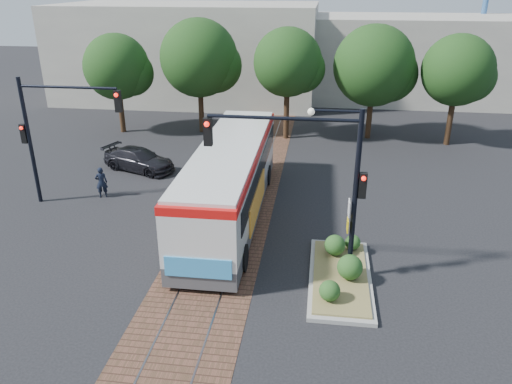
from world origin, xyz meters
TOP-DOWN VIEW (x-y plane):
  - ground at (0.00, 0.00)m, footprint 120.00×120.00m
  - trackbed at (0.00, 4.00)m, footprint 3.60×40.00m
  - tree_row at (1.21, 16.42)m, footprint 26.40×5.60m
  - warehouses at (-0.53, 28.75)m, footprint 40.00×13.00m
  - city_bus at (-0.03, 3.69)m, footprint 2.83×12.59m
  - traffic_island at (4.82, -0.90)m, footprint 2.20×5.20m
  - signal_pole_main at (3.86, -0.81)m, footprint 5.49×0.46m
  - signal_pole_left at (-8.37, 4.00)m, footprint 4.99×0.34m
  - officer at (-6.70, 4.89)m, footprint 0.67×0.57m
  - parked_car at (-6.22, 8.81)m, footprint 4.61×3.11m

SIDE VIEW (x-z plane):
  - ground at x=0.00m, z-range 0.00..0.00m
  - trackbed at x=0.00m, z-range 0.00..0.02m
  - traffic_island at x=4.82m, z-range -0.24..0.89m
  - parked_car at x=-6.22m, z-range 0.00..1.24m
  - officer at x=-6.70m, z-range 0.00..1.56m
  - city_bus at x=-0.03m, z-range 0.19..3.55m
  - warehouses at x=-0.53m, z-range -0.19..7.81m
  - signal_pole_left at x=-8.37m, z-range 0.86..6.86m
  - signal_pole_main at x=3.86m, z-range 1.16..7.16m
  - tree_row at x=1.21m, z-range 1.01..8.69m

